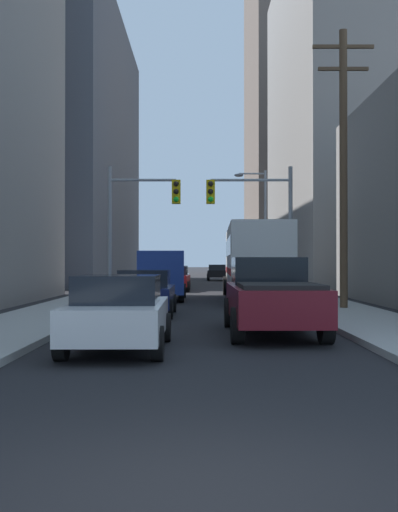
# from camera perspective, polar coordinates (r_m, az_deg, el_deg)

# --- Properties ---
(ground_plane) EXTENTS (400.00, 400.00, 0.00)m
(ground_plane) POSITION_cam_1_polar(r_m,az_deg,el_deg) (4.81, 0.57, -22.33)
(ground_plane) COLOR black
(sidewalk_left) EXTENTS (2.89, 160.00, 0.15)m
(sidewalk_left) POSITION_cam_1_polar(r_m,az_deg,el_deg) (54.70, -5.10, -2.33)
(sidewalk_left) COLOR #9E9E99
(sidewalk_left) RESTS_ON ground
(sidewalk_right) EXTENTS (2.89, 160.00, 0.15)m
(sidewalk_right) POSITION_cam_1_polar(r_m,az_deg,el_deg) (54.71, 5.07, -2.33)
(sidewalk_right) COLOR #9E9E99
(sidewalk_right) RESTS_ON ground
(city_bus) EXTENTS (2.82, 11.56, 3.40)m
(city_bus) POSITION_cam_1_polar(r_m,az_deg,el_deg) (29.05, 5.12, -0.26)
(city_bus) COLOR silver
(city_bus) RESTS_ON ground
(pickup_truck_maroon) EXTENTS (2.20, 5.41, 1.90)m
(pickup_truck_maroon) POSITION_cam_1_polar(r_m,az_deg,el_deg) (15.29, 6.69, -3.73)
(pickup_truck_maroon) COLOR maroon
(pickup_truck_maroon) RESTS_ON ground
(cargo_van_blue) EXTENTS (2.19, 5.28, 2.26)m
(cargo_van_blue) POSITION_cam_1_polar(r_m,az_deg,el_deg) (28.61, -3.54, -1.54)
(cargo_van_blue) COLOR navy
(cargo_van_blue) RESTS_ON ground
(sedan_white) EXTENTS (1.95, 4.22, 1.52)m
(sedan_white) POSITION_cam_1_polar(r_m,az_deg,el_deg) (12.46, -7.53, -5.21)
(sedan_white) COLOR white
(sedan_white) RESTS_ON ground
(sedan_navy) EXTENTS (1.95, 4.21, 1.52)m
(sedan_navy) POSITION_cam_1_polar(r_m,az_deg,el_deg) (20.41, -5.09, -3.39)
(sedan_navy) COLOR #141E4C
(sedan_navy) RESTS_ON ground
(sedan_red) EXTENTS (1.95, 4.26, 1.52)m
(sedan_red) POSITION_cam_1_polar(r_m,az_deg,el_deg) (37.29, -2.42, -2.10)
(sedan_red) COLOR maroon
(sedan_red) RESTS_ON ground
(sedan_silver) EXTENTS (1.95, 4.24, 1.52)m
(sedan_silver) POSITION_cam_1_polar(r_m,az_deg,el_deg) (42.32, -2.21, -1.92)
(sedan_silver) COLOR #B7BABF
(sedan_silver) RESTS_ON ground
(sedan_black) EXTENTS (1.95, 4.26, 1.52)m
(sedan_black) POSITION_cam_1_polar(r_m,az_deg,el_deg) (58.85, 1.63, -1.53)
(sedan_black) COLOR black
(sedan_black) RESTS_ON ground
(traffic_signal_near_left) EXTENTS (3.22, 0.44, 6.00)m
(traffic_signal_near_left) POSITION_cam_1_polar(r_m,az_deg,el_deg) (27.25, -5.56, 4.15)
(traffic_signal_near_left) COLOR gray
(traffic_signal_near_left) RESTS_ON ground
(traffic_signal_near_right) EXTENTS (3.82, 0.44, 6.00)m
(traffic_signal_near_right) POSITION_cam_1_polar(r_m,az_deg,el_deg) (27.23, 5.05, 4.22)
(traffic_signal_near_right) COLOR gray
(traffic_signal_near_right) RESTS_ON ground
(utility_pole_right) EXTENTS (2.20, 0.28, 10.12)m
(utility_pole_right) POSITION_cam_1_polar(r_m,az_deg,el_deg) (22.81, 13.21, 8.43)
(utility_pole_right) COLOR brown
(utility_pole_right) RESTS_ON ground
(street_lamp_right) EXTENTS (2.02, 0.32, 7.50)m
(street_lamp_right) POSITION_cam_1_polar(r_m,az_deg,el_deg) (38.54, 5.67, 3.49)
(street_lamp_right) COLOR gray
(street_lamp_right) RESTS_ON ground
(building_left_mid_office) EXTENTS (18.06, 29.94, 23.37)m
(building_left_mid_office) POSITION_cam_1_polar(r_m,az_deg,el_deg) (57.35, -16.33, 9.42)
(building_left_mid_office) COLOR #4C515B
(building_left_mid_office) RESTS_ON ground
(building_right_far_highrise) EXTENTS (16.61, 25.70, 63.50)m
(building_right_far_highrise) POSITION_cam_1_polar(r_m,az_deg,el_deg) (98.04, 9.79, 17.26)
(building_right_far_highrise) COLOR #66564C
(building_right_far_highrise) RESTS_ON ground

